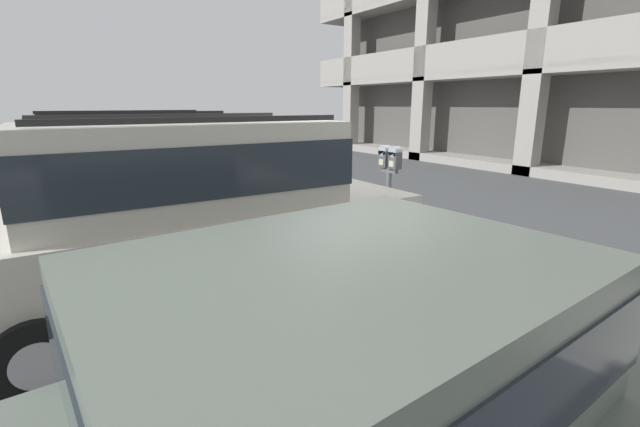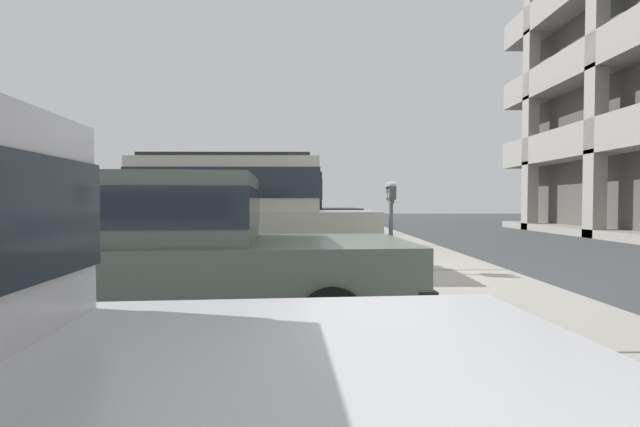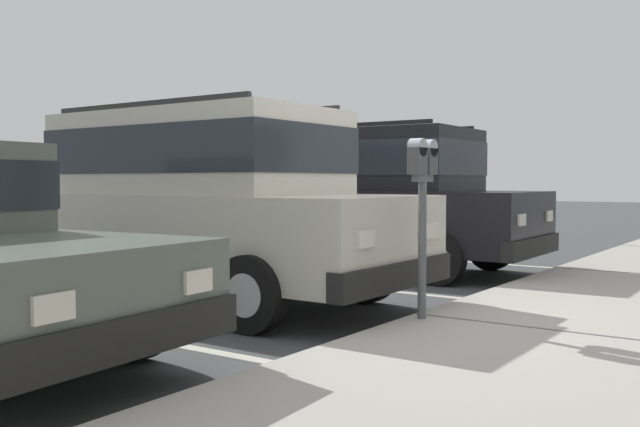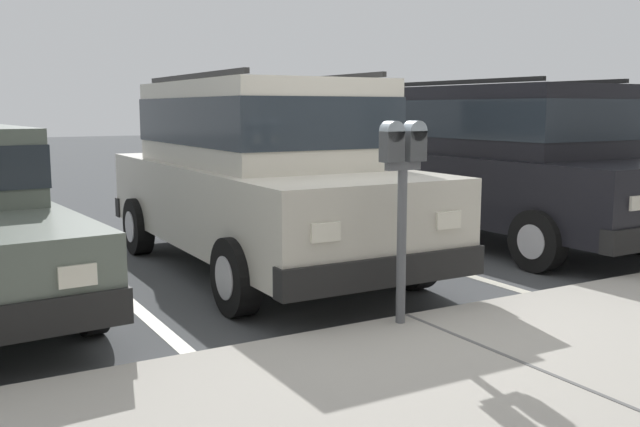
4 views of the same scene
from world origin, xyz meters
The scene contains 6 objects.
ground_plane centered at (0.00, 0.00, -0.05)m, with size 80.00×80.00×0.10m.
sidewalk centered at (0.00, 1.30, 0.06)m, with size 40.00×2.20×0.12m.
parking_stall_lines centered at (1.65, -1.40, 0.00)m, with size 13.29×4.80×0.01m.
silver_suv centered at (0.08, -2.27, 1.09)m, with size 2.04×4.79×2.03m.
red_sedan centered at (-3.24, -2.19, 1.09)m, with size 2.09×4.82×2.03m.
parking_meter_near centered at (0.16, 0.35, 1.23)m, with size 0.35×0.12×1.49m.
Camera 4 is at (3.24, 4.50, 1.70)m, focal length 40.00 mm.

